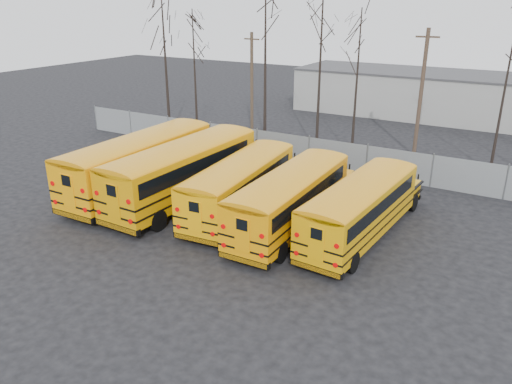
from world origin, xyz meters
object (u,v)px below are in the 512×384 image
Objects in this scene: bus_e at (362,204)px; utility_pole_right at (421,93)px; utility_pole_left at (252,82)px; bus_d at (293,195)px; bus_b at (186,167)px; bus_c at (242,181)px; bus_a at (143,159)px.

bus_e is 15.00m from utility_pole_right.
utility_pole_left is 0.92× the size of utility_pole_right.
bus_e is (3.25, 0.70, -0.06)m from bus_d.
bus_b is 1.50× the size of utility_pole_left.
utility_pole_left is (-8.19, 14.81, 2.44)m from bus_c.
utility_pole_left reaches higher than bus_c.
bus_c is 6.42m from bus_e.
utility_pole_right is (-1.08, 14.70, 2.83)m from bus_e.
bus_b is 3.45m from bus_c.
bus_d is 1.21× the size of utility_pole_right.
bus_b reaches higher than bus_d.
utility_pole_right is at bearing 61.48° from bus_b.
bus_a is 1.18× the size of bus_e.
bus_a reaches higher than bus_b.
utility_pole_left is (-1.69, 15.15, 2.16)m from bus_a.
bus_c is 1.31× the size of utility_pole_left.
bus_b is 15.92m from utility_pole_left.
bus_c is at bearing 170.81° from bus_d.
bus_e is at bearing -2.86° from bus_c.
bus_a is 1.15× the size of bus_d.
bus_d is 1.32× the size of utility_pole_left.
utility_pole_right is at bearing 98.27° from bus_e.
bus_a is 1.51× the size of utility_pole_left.
bus_a is at bearing -77.90° from utility_pole_left.
bus_a is 12.93m from bus_e.
bus_c is at bearing -116.45° from utility_pole_right.
bus_d is at bearing -163.75° from bus_e.
bus_a is 19.46m from utility_pole_right.
bus_b is 1.17× the size of bus_e.
bus_c is at bearing 5.21° from bus_b.
bus_e is 20.79m from utility_pole_left.
bus_c is at bearing 2.06° from bus_a.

